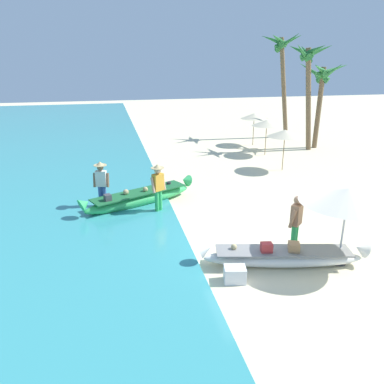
# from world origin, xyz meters

# --- Properties ---
(ground_plane) EXTENTS (80.00, 80.00, 0.00)m
(ground_plane) POSITION_xyz_m (0.00, 0.00, 0.00)
(ground_plane) COLOR beige
(boat_white_foreground) EXTENTS (4.29, 1.50, 0.69)m
(boat_white_foreground) POSITION_xyz_m (0.13, -1.41, 0.25)
(boat_white_foreground) COLOR white
(boat_white_foreground) RESTS_ON ground
(boat_green_midground) EXTENTS (4.26, 2.45, 0.81)m
(boat_green_midground) POSITION_xyz_m (-3.01, 3.55, 0.29)
(boat_green_midground) COLOR #38B760
(boat_green_midground) RESTS_ON ground
(person_vendor_hatted) EXTENTS (0.57, 0.47, 1.72)m
(person_vendor_hatted) POSITION_xyz_m (-2.45, 2.70, 1.00)
(person_vendor_hatted) COLOR green
(person_vendor_hatted) RESTS_ON ground
(person_tourist_customer) EXTENTS (0.54, 0.52, 1.60)m
(person_tourist_customer) POSITION_xyz_m (0.76, -0.77, 0.90)
(person_tourist_customer) COLOR green
(person_tourist_customer) RESTS_ON ground
(person_vendor_assistant) EXTENTS (0.58, 0.44, 1.69)m
(person_vendor_assistant) POSITION_xyz_m (-4.29, 3.60, 0.98)
(person_vendor_assistant) COLOR #3D5BA8
(person_vendor_assistant) RESTS_ON ground
(patio_umbrella_large) EXTENTS (2.33, 2.33, 2.03)m
(patio_umbrella_large) POSITION_xyz_m (1.60, -1.64, 1.85)
(patio_umbrella_large) COLOR #B7B7BC
(patio_umbrella_large) RESTS_ON ground
(parasol_row_0) EXTENTS (1.60, 1.60, 1.91)m
(parasol_row_0) POSITION_xyz_m (3.95, 6.65, 1.75)
(parasol_row_0) COLOR #8E6B47
(parasol_row_0) RESTS_ON ground
(parasol_row_1) EXTENTS (1.60, 1.60, 1.91)m
(parasol_row_1) POSITION_xyz_m (4.33, 9.60, 1.75)
(parasol_row_1) COLOR #8E6B47
(parasol_row_1) RESTS_ON ground
(parasol_row_2) EXTENTS (1.60, 1.60, 1.91)m
(parasol_row_2) POSITION_xyz_m (4.61, 12.11, 1.75)
(parasol_row_2) COLOR #8E6B47
(parasol_row_2) RESTS_ON ground
(palm_tree_tall_inland) EXTENTS (2.68, 2.93, 4.87)m
(palm_tree_tall_inland) POSITION_xyz_m (7.97, 10.70, 3.85)
(palm_tree_tall_inland) COLOR brown
(palm_tree_tall_inland) RESTS_ON ground
(palm_tree_leaning_seaward) EXTENTS (2.50, 2.60, 5.83)m
(palm_tree_leaning_seaward) POSITION_xyz_m (6.82, 10.30, 4.57)
(palm_tree_leaning_seaward) COLOR brown
(palm_tree_leaning_seaward) RESTS_ON ground
(palm_tree_mid_cluster) EXTENTS (2.57, 2.82, 6.54)m
(palm_tree_mid_cluster) POSITION_xyz_m (7.03, 13.99, 5.14)
(palm_tree_mid_cluster) COLOR brown
(palm_tree_mid_cluster) RESTS_ON ground
(cooler_box) EXTENTS (0.57, 0.47, 0.37)m
(cooler_box) POSITION_xyz_m (-1.29, -1.85, 0.19)
(cooler_box) COLOR silver
(cooler_box) RESTS_ON ground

